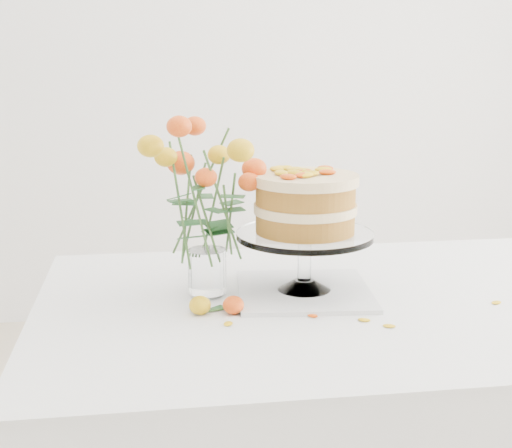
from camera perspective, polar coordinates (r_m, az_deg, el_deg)
The scene contains 12 objects.
table at distance 1.66m, azimuth 7.80°, elevation -8.58°, with size 1.43×0.93×0.76m.
napkin at distance 1.65m, azimuth 3.85°, elevation -5.38°, with size 0.30×0.30×0.01m, color white.
cake_stand at distance 1.60m, azimuth 3.96°, elevation 1.15°, with size 0.31×0.31×0.28m.
rose_vase at distance 1.57m, azimuth -4.03°, elevation 3.07°, with size 0.36×0.36×0.43m.
loose_rose_near at distance 1.52m, azimuth -4.49°, elevation -6.50°, with size 0.08×0.05×0.04m.
loose_rose_far at distance 1.52m, azimuth -1.81°, elevation -6.50°, with size 0.08×0.05×0.04m.
stray_petal_a at distance 1.51m, azimuth 4.54°, elevation -7.33°, with size 0.03×0.02×0.00m, color #E8B20E.
stray_petal_b at distance 1.50m, azimuth 8.65°, elevation -7.61°, with size 0.03×0.02×0.00m, color #E8B20E.
stray_petal_c at distance 1.47m, azimuth 10.61°, elevation -8.03°, with size 0.03×0.02×0.00m, color #E8B20E.
stray_petal_d at distance 1.53m, azimuth -1.03°, elevation -6.97°, with size 0.03×0.02×0.00m, color #E8B20E.
stray_petal_e at distance 1.46m, azimuth -2.25°, elevation -7.99°, with size 0.03×0.02×0.00m, color #E8B20E.
stray_petal_f at distance 1.67m, azimuth 18.68°, elevation -5.98°, with size 0.03×0.02×0.00m, color #E8B20E.
Camera 1 is at (-0.44, -1.47, 1.29)m, focal length 50.00 mm.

